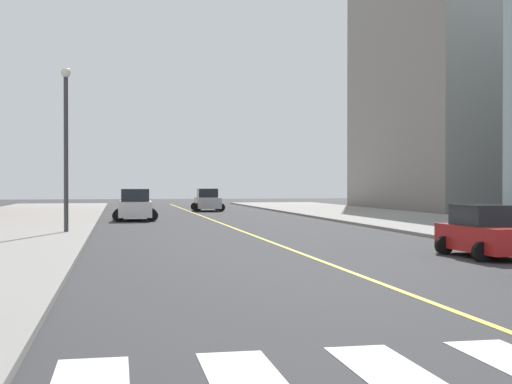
{
  "coord_description": "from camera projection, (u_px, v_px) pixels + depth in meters",
  "views": [
    {
      "loc": [
        -5.97,
        -3.52,
        2.3
      ],
      "look_at": [
        -0.07,
        26.74,
        1.97
      ],
      "focal_mm": 49.59,
      "sensor_mm": 36.0,
      "label": 1
    }
  ],
  "objects": [
    {
      "name": "lane_divider_paint",
      "position": [
        216.0,
        221.0,
        43.88
      ],
      "size": [
        0.16,
        80.0,
        0.01
      ],
      "primitive_type": "cube",
      "color": "yellow",
      "rests_on": "ground"
    },
    {
      "name": "parking_garage_concrete",
      "position": [
        476.0,
        84.0,
        68.3
      ],
      "size": [
        18.0,
        24.0,
        24.17
      ],
      "primitive_type": "cube",
      "color": "gray",
      "rests_on": "ground"
    },
    {
      "name": "car_silver_second",
      "position": [
        208.0,
        201.0,
        61.33
      ],
      "size": [
        2.79,
        4.4,
        1.95
      ],
      "rotation": [
        0.0,
        0.0,
        3.12
      ],
      "color": "#B7B7BC",
      "rests_on": "ground"
    },
    {
      "name": "car_red_third",
      "position": [
        486.0,
        233.0,
        22.32
      ],
      "size": [
        2.4,
        3.76,
        1.66
      ],
      "rotation": [
        0.0,
        0.0,
        3.18
      ],
      "color": "red",
      "rests_on": "ground"
    },
    {
      "name": "car_white_fourth",
      "position": [
        135.0,
        206.0,
        45.15
      ],
      "size": [
        2.89,
        4.57,
        2.02
      ],
      "rotation": [
        0.0,
        0.0,
        -0.02
      ],
      "color": "silver",
      "rests_on": "ground"
    },
    {
      "name": "fire_hydrant",
      "position": [
        483.0,
        228.0,
        28.07
      ],
      "size": [
        0.26,
        0.26,
        0.89
      ],
      "color": "red",
      "rests_on": "sidewalk_kerb_east"
    },
    {
      "name": "street_lamp",
      "position": [
        66.0,
        135.0,
        32.13
      ],
      "size": [
        0.44,
        0.44,
        7.46
      ],
      "color": "#38383D",
      "rests_on": "sidewalk_kerb_west"
    }
  ]
}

